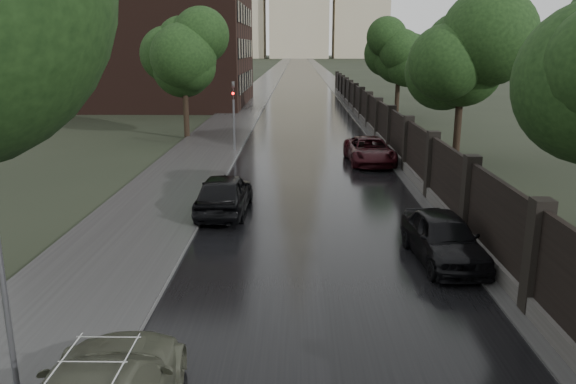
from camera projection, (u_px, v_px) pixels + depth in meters
The scene contains 12 objects.
road at pixel (300, 64), 191.86m from camera, with size 8.00×420.00×0.02m, color black.
sidewalk_left at pixel (282, 64), 191.94m from camera, with size 4.00×420.00×0.16m, color #2D2D2D.
verge_right at pixel (316, 64), 191.76m from camera, with size 3.00×420.00×0.08m, color #2D2D2D.
fence_right at pixel (374, 120), 38.63m from camera, with size 0.45×75.72×2.70m.
tree_left_far at pixel (184, 57), 35.82m from camera, with size 4.25×4.25×7.39m.
tree_right_b at pixel (462, 66), 27.90m from camera, with size 4.08×4.08×7.01m.
tree_right_c at pixel (399, 59), 45.32m from camera, with size 4.08×4.08×7.01m.
traffic_light at pixel (234, 110), 31.63m from camera, with size 0.16×0.32×4.00m.
brick_building at pixel (125, 4), 56.08m from camera, with size 24.00×18.00×20.00m, color black.
hatchback_left at pixel (224, 193), 20.24m from camera, with size 1.77×4.39×1.50m, color black.
car_right_near at pixel (443, 238), 15.68m from camera, with size 1.65×4.09×1.39m, color black.
car_right_far at pixel (370, 151), 29.00m from camera, with size 2.23×4.83×1.34m, color black.
Camera 1 is at (-0.71, -6.72, 5.87)m, focal length 35.00 mm.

